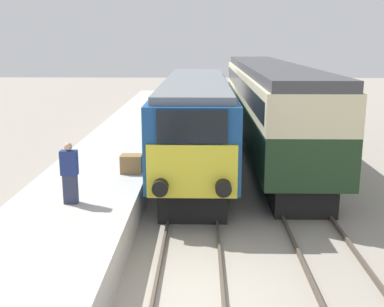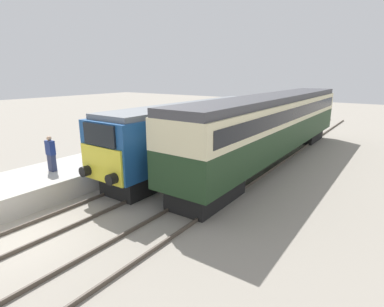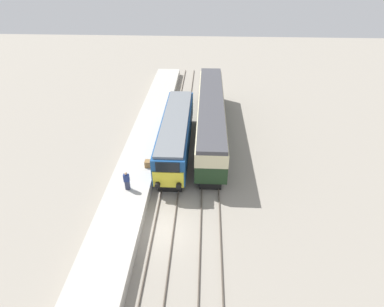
# 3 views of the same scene
# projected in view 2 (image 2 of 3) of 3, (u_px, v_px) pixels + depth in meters

# --- Properties ---
(ground_plane) EXTENTS (120.00, 120.00, 0.00)m
(ground_plane) POSITION_uv_depth(u_px,v_px,m) (18.00, 240.00, 9.94)
(ground_plane) COLOR gray
(platform_left) EXTENTS (3.50, 50.00, 0.93)m
(platform_left) POSITION_uv_depth(u_px,v_px,m) (128.00, 158.00, 17.97)
(platform_left) COLOR #B7B2A8
(platform_left) RESTS_ON ground_plane
(rails_near_track) EXTENTS (1.51, 60.00, 0.14)m
(rails_near_track) POSITION_uv_depth(u_px,v_px,m) (130.00, 192.00, 13.86)
(rails_near_track) COLOR #4C4238
(rails_near_track) RESTS_ON ground_plane
(rails_far_track) EXTENTS (1.50, 60.00, 0.14)m
(rails_far_track) POSITION_uv_depth(u_px,v_px,m) (189.00, 210.00, 11.95)
(rails_far_track) COLOR #4C4238
(rails_far_track) RESTS_ON ground_plane
(locomotive) EXTENTS (2.70, 14.04, 3.72)m
(locomotive) POSITION_uv_depth(u_px,v_px,m) (196.00, 131.00, 17.57)
(locomotive) COLOR black
(locomotive) RESTS_ON ground_plane
(passenger_carriage) EXTENTS (2.75, 19.65, 4.15)m
(passenger_carriage) POSITION_uv_depth(u_px,v_px,m) (274.00, 122.00, 18.39)
(passenger_carriage) COLOR black
(passenger_carriage) RESTS_ON ground_plane
(person_on_platform) EXTENTS (0.44, 0.26, 1.67)m
(person_on_platform) POSITION_uv_depth(u_px,v_px,m) (51.00, 154.00, 13.89)
(person_on_platform) COLOR #2D334C
(person_on_platform) RESTS_ON platform_left
(luggage_crate) EXTENTS (0.70, 0.56, 0.60)m
(luggage_crate) POSITION_uv_depth(u_px,v_px,m) (120.00, 155.00, 15.79)
(luggage_crate) COLOR olive
(luggage_crate) RESTS_ON platform_left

